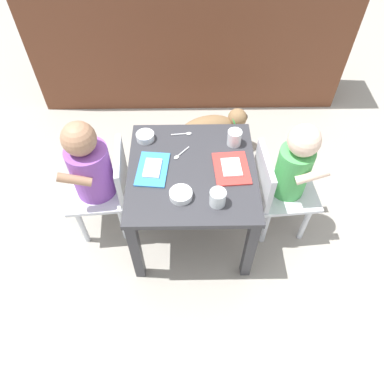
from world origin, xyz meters
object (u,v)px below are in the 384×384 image
at_px(seated_child_right, 290,171).
at_px(seated_child_left, 93,169).
at_px(water_cup_left, 234,138).
at_px(cereal_bowl_left_side, 181,194).
at_px(food_tray_left, 153,169).
at_px(water_cup_right, 218,198).
at_px(dog, 210,130).
at_px(spoon_by_left_tray, 184,134).
at_px(dining_table, 192,181).
at_px(food_tray_right, 231,168).
at_px(cereal_bowl_right_side, 145,136).
at_px(spoon_by_right_tray, 180,154).

bearing_deg(seated_child_right, seated_child_left, 178.98).
xyz_separation_m(water_cup_left, cereal_bowl_left_side, (-0.24, -0.31, -0.02)).
height_order(food_tray_left, water_cup_right, water_cup_right).
relative_size(seated_child_right, dog, 1.53).
bearing_deg(spoon_by_left_tray, cereal_bowl_left_side, -91.66).
xyz_separation_m(dining_table, spoon_by_left_tray, (-0.04, 0.23, 0.08)).
distance_m(seated_child_left, dog, 0.80).
height_order(water_cup_right, spoon_by_left_tray, water_cup_right).
relative_size(food_tray_right, cereal_bowl_left_side, 2.14).
height_order(cereal_bowl_left_side, cereal_bowl_right_side, cereal_bowl_right_side).
bearing_deg(seated_child_left, water_cup_left, 11.16).
bearing_deg(spoon_by_right_tray, dining_table, -60.19).
height_order(dining_table, food_tray_left, food_tray_left).
bearing_deg(spoon_by_right_tray, dog, 70.16).
bearing_deg(water_cup_right, seated_child_left, 158.10).
xyz_separation_m(seated_child_right, dog, (-0.33, 0.54, -0.23)).
xyz_separation_m(dog, food_tray_left, (-0.29, -0.56, 0.27)).
bearing_deg(dining_table, food_tray_left, 179.69).
xyz_separation_m(seated_child_right, food_tray_left, (-0.61, -0.02, 0.04)).
distance_m(water_cup_right, cereal_bowl_left_side, 0.15).
bearing_deg(seated_child_left, cereal_bowl_right_side, 35.32).
bearing_deg(dog, cereal_bowl_right_side, -132.49).
bearing_deg(seated_child_left, spoon_by_right_tray, 8.37).
xyz_separation_m(food_tray_right, cereal_bowl_right_side, (-0.39, 0.19, 0.01)).
height_order(cereal_bowl_left_side, spoon_by_left_tray, cereal_bowl_left_side).
distance_m(cereal_bowl_left_side, spoon_by_left_tray, 0.38).
relative_size(seated_child_left, food_tray_right, 3.36).
height_order(water_cup_right, cereal_bowl_right_side, water_cup_right).
xyz_separation_m(water_cup_left, cereal_bowl_right_side, (-0.41, 0.04, -0.01)).
relative_size(seated_child_left, spoon_by_left_tray, 6.86).
height_order(seated_child_left, spoon_by_left_tray, seated_child_left).
xyz_separation_m(dog, food_tray_right, (0.06, -0.56, 0.27)).
height_order(food_tray_left, food_tray_right, same).
relative_size(dog, food_tray_left, 2.06).
distance_m(seated_child_left, food_tray_left, 0.28).
height_order(dining_table, seated_child_left, seated_child_left).
bearing_deg(cereal_bowl_left_side, seated_child_left, 154.98).
distance_m(seated_child_left, water_cup_right, 0.59).
xyz_separation_m(seated_child_left, food_tray_left, (0.27, -0.03, 0.03)).
height_order(food_tray_right, cereal_bowl_right_side, cereal_bowl_right_side).
distance_m(cereal_bowl_left_side, cereal_bowl_right_side, 0.39).
xyz_separation_m(water_cup_left, spoon_by_right_tray, (-0.25, -0.07, -0.03)).
relative_size(dog, spoon_by_right_tray, 5.25).
distance_m(seated_child_right, spoon_by_right_tray, 0.50).
height_order(seated_child_right, cereal_bowl_left_side, seated_child_right).
xyz_separation_m(seated_child_left, cereal_bowl_right_side, (0.23, 0.16, 0.05)).
height_order(seated_child_left, food_tray_right, seated_child_left).
bearing_deg(seated_child_left, water_cup_right, -21.90).
relative_size(seated_child_left, spoon_by_right_tray, 8.22).
distance_m(food_tray_left, cereal_bowl_left_side, 0.20).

